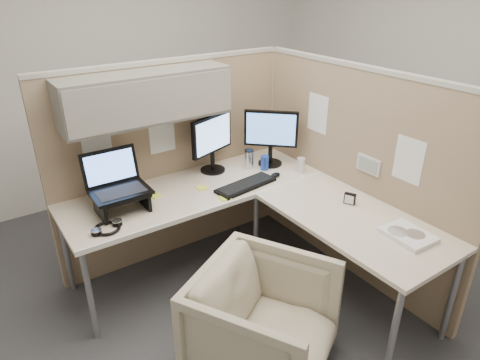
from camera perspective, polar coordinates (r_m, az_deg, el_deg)
ground at (r=3.32m, az=1.05°, el=-15.37°), size 4.50×4.50×0.00m
partition_back at (r=3.30m, az=-10.31°, el=6.13°), size 2.00×0.36×1.63m
partition_right at (r=3.36m, az=14.46°, el=0.92°), size 0.07×2.03×1.63m
desk at (r=3.07m, az=1.69°, el=-3.46°), size 2.00×1.98×0.73m
office_chair at (r=2.61m, az=3.22°, el=-18.01°), size 0.98×0.96×0.76m
monitor_left at (r=3.41m, az=-3.74°, el=5.45°), size 0.43×0.20×0.47m
monitor_right at (r=3.54m, az=4.14°, el=6.21°), size 0.34×0.33×0.47m
laptop_station at (r=2.98m, az=-15.89°, el=-1.19°), size 0.38×0.32×0.39m
keyboard at (r=3.24m, az=0.78°, el=-0.70°), size 0.51×0.23×0.02m
mouse at (r=3.40m, az=4.75°, el=0.68°), size 0.10×0.07×0.03m
travel_mug at (r=3.52m, az=1.21°, el=2.82°), size 0.08×0.08×0.16m
soda_can_green at (r=3.50m, az=8.10°, el=1.99°), size 0.07×0.07×0.12m
soda_can_silver at (r=3.51m, az=3.31°, el=2.31°), size 0.07×0.07×0.12m
sticky_note_c at (r=3.17m, az=-11.28°, el=-2.03°), size 0.10×0.10×0.01m
sticky_note_d at (r=3.23m, az=-5.12°, el=-1.05°), size 0.08×0.08×0.01m
sticky_note_b at (r=3.07m, az=-2.05°, el=-2.40°), size 0.08×0.08×0.01m
headphones at (r=2.83m, az=-17.30°, el=-6.13°), size 0.21×0.20×0.03m
paper_stack at (r=2.83m, az=21.50°, el=-6.84°), size 0.24×0.30×0.03m
desk_clock at (r=3.08m, az=14.43°, el=-2.43°), size 0.06×0.08×0.08m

